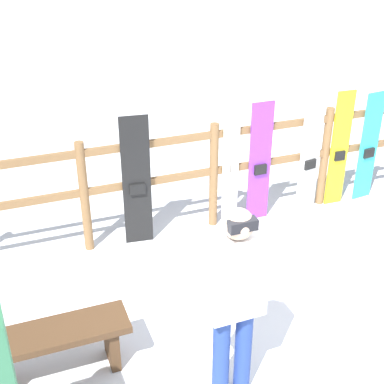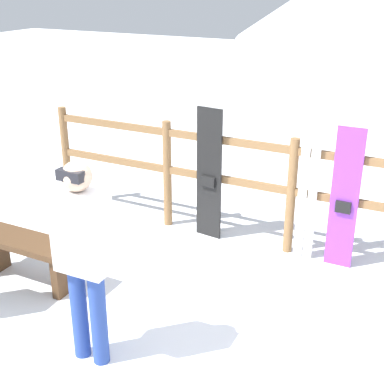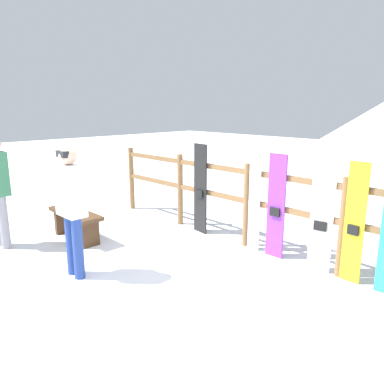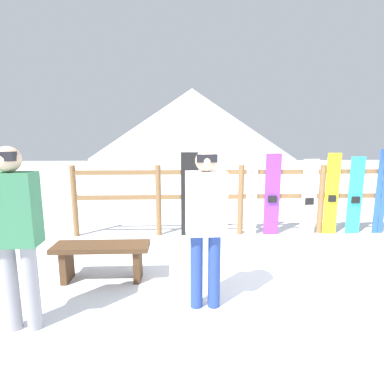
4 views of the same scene
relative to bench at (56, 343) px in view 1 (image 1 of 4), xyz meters
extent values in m
plane|color=white|center=(2.07, -0.16, -0.34)|extent=(40.00, 40.00, 0.00)
cylinder|color=brown|center=(0.58, 1.75, 0.30)|extent=(0.10, 0.10, 1.28)
cylinder|color=brown|center=(2.07, 1.75, 0.30)|extent=(0.10, 0.10, 1.28)
cylinder|color=brown|center=(3.56, 1.75, 0.30)|extent=(0.10, 0.10, 1.28)
cube|color=brown|center=(2.07, 1.75, 0.37)|extent=(5.96, 0.05, 0.08)
cube|color=brown|center=(2.07, 1.75, 0.81)|extent=(5.96, 0.05, 0.08)
cube|color=#4C331E|center=(0.00, 0.00, 0.10)|extent=(1.16, 0.36, 0.06)
cube|color=#4C331E|center=(-0.44, 0.00, -0.13)|extent=(0.08, 0.29, 0.41)
cube|color=#4C331E|center=(0.44, 0.00, -0.13)|extent=(0.08, 0.29, 0.41)
cylinder|color=navy|center=(1.14, -0.65, 0.06)|extent=(0.13, 0.13, 0.80)
cylinder|color=navy|center=(1.32, -0.65, 0.06)|extent=(0.13, 0.13, 0.80)
cube|color=white|center=(1.23, -0.65, 0.78)|extent=(0.41, 0.23, 0.63)
sphere|color=#D8B293|center=(1.23, -0.65, 1.20)|extent=(0.22, 0.22, 0.22)
cube|color=black|center=(1.23, -0.71, 1.23)|extent=(0.19, 0.08, 0.08)
cube|color=black|center=(1.14, 1.69, 0.42)|extent=(0.31, 0.06, 1.51)
cube|color=black|center=(1.14, 1.66, 0.34)|extent=(0.17, 0.05, 0.12)
cube|color=white|center=(2.20, 1.69, 0.52)|extent=(0.09, 0.02, 1.70)
cube|color=white|center=(2.31, 1.69, 0.52)|extent=(0.09, 0.02, 1.70)
cube|color=purple|center=(2.63, 1.69, 0.40)|extent=(0.28, 0.03, 1.48)
cube|color=black|center=(2.63, 1.66, 0.33)|extent=(0.15, 0.03, 0.12)
cube|color=white|center=(3.31, 1.69, 0.35)|extent=(0.29, 0.07, 1.38)
cube|color=black|center=(3.31, 1.66, 0.29)|extent=(0.16, 0.06, 0.12)
cube|color=yellow|center=(3.72, 1.69, 0.41)|extent=(0.24, 0.03, 1.49)
cube|color=black|center=(3.72, 1.66, 0.33)|extent=(0.13, 0.03, 0.12)
cube|color=#2DBFCC|center=(4.16, 1.69, 0.38)|extent=(0.28, 0.05, 1.42)
cube|color=black|center=(4.16, 1.66, 0.30)|extent=(0.16, 0.05, 0.12)
camera|label=1|loc=(-0.11, -3.34, 3.01)|focal=50.00mm
camera|label=2|loc=(3.48, -3.34, 2.49)|focal=50.00mm
camera|label=3|loc=(5.41, -2.67, 1.78)|focal=35.00mm
camera|label=4|loc=(0.97, -3.54, 1.42)|focal=28.00mm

